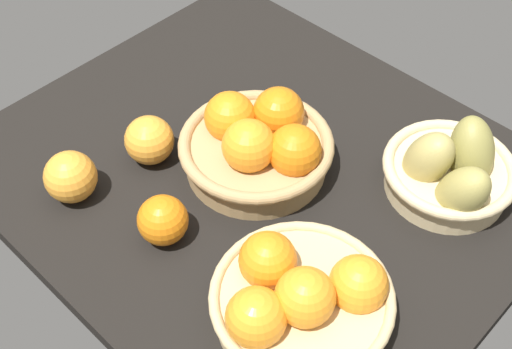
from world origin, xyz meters
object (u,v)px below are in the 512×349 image
Objects in this scene: basket_center at (259,144)px; basket_far_right_pears at (450,172)px; basket_near_right at (300,298)px; loose_orange_side_gap at (149,140)px; loose_orange_front_gap at (71,177)px; loose_orange_back_gap at (163,220)px.

basket_far_right_pears is at bearing 32.84° from basket_center.
basket_near_right is at bearing -93.50° from basket_far_right_pears.
basket_near_right is 3.06× the size of loose_orange_side_gap.
basket_center is 3.04× the size of loose_orange_front_gap.
basket_center reaches higher than basket_near_right.
loose_orange_back_gap is at bearing -90.21° from basket_center.
basket_center is 17.54cm from loose_orange_side_gap.
basket_near_right is (22.82, -16.27, -0.62)cm from basket_center.
basket_near_right is at bearing -35.48° from basket_center.
loose_orange_side_gap reaches higher than loose_orange_back_gap.
basket_far_right_pears is 2.58× the size of loose_orange_side_gap.
loose_orange_back_gap is at bearing -170.90° from basket_near_right.
basket_center is 1.19× the size of basket_far_right_pears.
basket_near_right is at bearing 9.10° from loose_orange_back_gap.
basket_far_right_pears is 46.98cm from loose_orange_side_gap.
basket_near_right is at bearing -8.36° from loose_orange_side_gap.
loose_orange_side_gap is at bearing 146.50° from loose_orange_back_gap.
loose_orange_side_gap is at bearing -141.54° from basket_center.
basket_far_right_pears is at bearing 86.50° from basket_near_right.
basket_near_right is at bearing 11.55° from loose_orange_front_gap.
basket_far_right_pears reaches higher than basket_center.
loose_orange_side_gap is (2.53, 13.36, -0.05)cm from loose_orange_front_gap.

